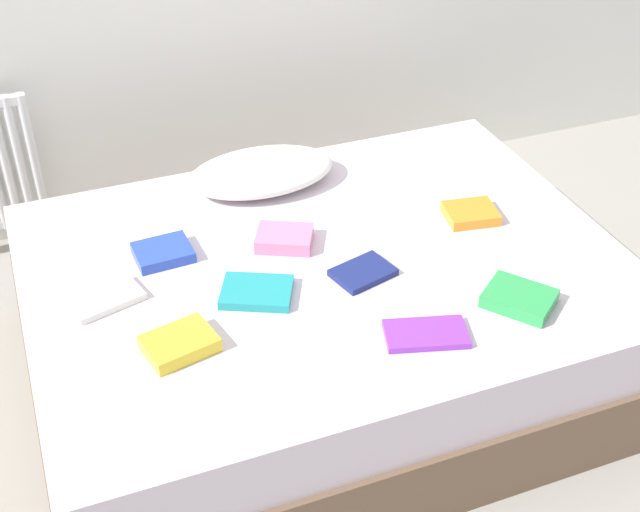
{
  "coord_description": "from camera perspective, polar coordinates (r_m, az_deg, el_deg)",
  "views": [
    {
      "loc": [
        -0.85,
        -2.15,
        2.17
      ],
      "look_at": [
        0.0,
        0.05,
        0.48
      ],
      "focal_mm": 47.93,
      "sensor_mm": 36.0,
      "label": 1
    }
  ],
  "objects": [
    {
      "name": "textbook_teal",
      "position": [
        2.69,
        -4.25,
        -2.41
      ],
      "size": [
        0.27,
        0.24,
        0.03
      ],
      "primitive_type": "cube",
      "rotation": [
        0.0,
        0.0,
        -0.44
      ],
      "color": "teal",
      "rests_on": "bed"
    },
    {
      "name": "textbook_green",
      "position": [
        2.72,
        13.16,
        -2.77
      ],
      "size": [
        0.25,
        0.26,
        0.04
      ],
      "primitive_type": "cube",
      "rotation": [
        0.0,
        0.0,
        -0.91
      ],
      "color": "green",
      "rests_on": "bed"
    },
    {
      "name": "bed",
      "position": [
        3.01,
        0.34,
        -4.13
      ],
      "size": [
        2.0,
        1.5,
        0.5
      ],
      "color": "brown",
      "rests_on": "ground"
    },
    {
      "name": "textbook_blue",
      "position": [
        2.9,
        -10.44,
        0.23
      ],
      "size": [
        0.19,
        0.16,
        0.04
      ],
      "primitive_type": "cube",
      "rotation": [
        0.0,
        0.0,
        0.06
      ],
      "color": "#2847B7",
      "rests_on": "bed"
    },
    {
      "name": "textbook_white",
      "position": [
        2.75,
        -14.12,
        -2.8
      ],
      "size": [
        0.25,
        0.18,
        0.02
      ],
      "primitive_type": "cube",
      "rotation": [
        0.0,
        0.0,
        0.27
      ],
      "color": "white",
      "rests_on": "bed"
    },
    {
      "name": "pillow",
      "position": [
        3.23,
        -3.93,
        5.64
      ],
      "size": [
        0.56,
        0.33,
        0.12
      ],
      "primitive_type": "ellipsoid",
      "color": "white",
      "rests_on": "bed"
    },
    {
      "name": "textbook_pink",
      "position": [
        2.91,
        -2.4,
        1.18
      ],
      "size": [
        0.23,
        0.21,
        0.05
      ],
      "primitive_type": "cube",
      "rotation": [
        0.0,
        0.0,
        -0.46
      ],
      "color": "pink",
      "rests_on": "bed"
    },
    {
      "name": "textbook_purple",
      "position": [
        2.56,
        7.08,
        -5.19
      ],
      "size": [
        0.27,
        0.2,
        0.02
      ],
      "primitive_type": "cube",
      "rotation": [
        0.0,
        0.0,
        -0.28
      ],
      "color": "purple",
      "rests_on": "bed"
    },
    {
      "name": "ground_plane",
      "position": [
        3.17,
        0.33,
        -7.55
      ],
      "size": [
        8.0,
        8.0,
        0.0
      ],
      "primitive_type": "plane",
      "color": "#9E998E"
    },
    {
      "name": "textbook_yellow",
      "position": [
        2.52,
        -9.36,
        -5.8
      ],
      "size": [
        0.23,
        0.19,
        0.05
      ],
      "primitive_type": "cube",
      "rotation": [
        0.0,
        0.0,
        0.22
      ],
      "color": "yellow",
      "rests_on": "bed"
    },
    {
      "name": "textbook_navy",
      "position": [
        2.78,
        2.88,
        -1.1
      ],
      "size": [
        0.22,
        0.18,
        0.02
      ],
      "primitive_type": "cube",
      "rotation": [
        0.0,
        0.0,
        0.26
      ],
      "color": "navy",
      "rests_on": "bed"
    },
    {
      "name": "textbook_orange",
      "position": [
        3.1,
        10.02,
        2.81
      ],
      "size": [
        0.2,
        0.18,
        0.04
      ],
      "primitive_type": "cube",
      "rotation": [
        0.0,
        0.0,
        -0.16
      ],
      "color": "orange",
      "rests_on": "bed"
    }
  ]
}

